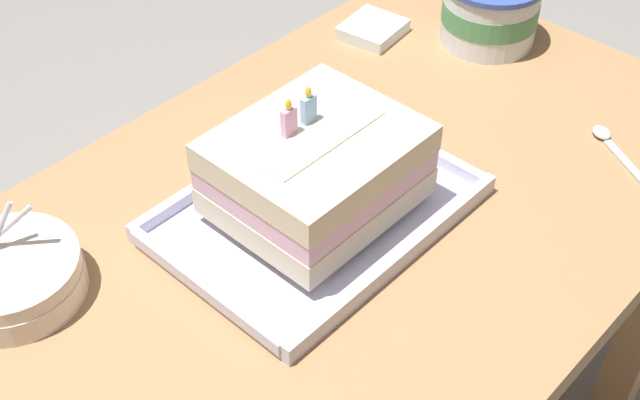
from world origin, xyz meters
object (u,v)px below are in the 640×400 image
object	(u,v)px
bowl_stack	(12,277)
birthday_cake	(315,170)
serving_spoon_near_tray	(609,141)
ice_cream_tub	(490,10)
napkin_pile	(373,29)
foil_tray	(315,213)

from	to	relation	value
bowl_stack	birthday_cake	bearing A→B (deg)	-26.88
birthday_cake	bowl_stack	world-z (taller)	birthday_cake
bowl_stack	serving_spoon_near_tray	size ratio (longest dim) A/B	1.33
ice_cream_tub	serving_spoon_near_tray	size ratio (longest dim) A/B	1.29
napkin_pile	foil_tray	bearing A→B (deg)	-149.20
napkin_pile	serving_spoon_near_tray	bearing A→B (deg)	-89.49
birthday_cake	ice_cream_tub	distance (m)	0.46
foil_tray	napkin_pile	world-z (taller)	foil_tray
foil_tray	ice_cream_tub	bearing A→B (deg)	9.44
birthday_cake	napkin_pile	world-z (taller)	birthday_cake
birthday_cake	napkin_pile	distance (m)	0.41
birthday_cake	serving_spoon_near_tray	size ratio (longest dim) A/B	1.89
bowl_stack	serving_spoon_near_tray	distance (m)	0.73
serving_spoon_near_tray	napkin_pile	bearing A→B (deg)	90.51
birthday_cake	foil_tray	bearing A→B (deg)	-90.00
bowl_stack	ice_cream_tub	world-z (taller)	bowl_stack
birthday_cake	serving_spoon_near_tray	world-z (taller)	birthday_cake
bowl_stack	ice_cream_tub	bearing A→B (deg)	-5.74
foil_tray	ice_cream_tub	size ratio (longest dim) A/B	2.41
foil_tray	bowl_stack	xyz separation A→B (m)	(-0.30, 0.15, 0.02)
foil_tray	bowl_stack	bearing A→B (deg)	153.11
serving_spoon_near_tray	napkin_pile	distance (m)	0.39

